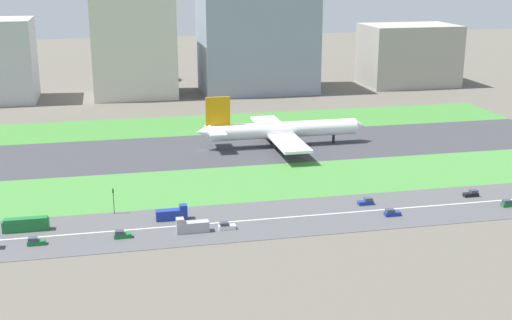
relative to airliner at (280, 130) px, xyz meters
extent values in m
plane|color=#5B564C|center=(-29.51, 0.00, -6.23)|extent=(800.00, 800.00, 0.00)
cube|color=#38383D|center=(-29.51, 0.00, -6.18)|extent=(280.00, 46.00, 0.10)
cube|color=#3D7A33|center=(-29.51, 41.00, -6.18)|extent=(280.00, 36.00, 0.10)
cube|color=#427F38|center=(-29.51, -41.00, -6.18)|extent=(280.00, 36.00, 0.10)
cube|color=#4C4C4F|center=(-29.51, -73.00, -6.18)|extent=(280.00, 28.00, 0.10)
cube|color=silver|center=(-29.51, -73.00, -6.13)|extent=(266.00, 0.50, 0.01)
cylinder|color=white|center=(1.68, 0.00, 0.07)|extent=(56.00, 6.00, 6.00)
cone|color=white|center=(31.68, 0.00, 0.07)|extent=(4.00, 5.70, 5.70)
cone|color=white|center=(-28.82, 0.00, 0.87)|extent=(5.00, 5.40, 5.40)
cube|color=orange|center=(-23.32, 0.00, 8.07)|extent=(9.00, 0.80, 11.00)
cube|color=white|center=(-24.32, 0.00, 1.07)|extent=(6.00, 16.00, 0.60)
cube|color=white|center=(-0.32, 15.00, -1.13)|extent=(10.00, 26.00, 1.00)
cylinder|color=gray|center=(0.68, 9.00, -3.33)|extent=(5.00, 3.20, 3.20)
cube|color=white|center=(-0.32, -15.00, -1.13)|extent=(10.00, 26.00, 1.00)
cylinder|color=gray|center=(0.68, -9.00, -3.33)|extent=(5.00, 3.20, 3.20)
cylinder|color=black|center=(21.28, 0.00, -4.53)|extent=(1.00, 1.00, 3.20)
cylinder|color=black|center=(-2.32, 3.50, -4.53)|extent=(1.00, 1.00, 3.20)
cylinder|color=black|center=(-2.32, -3.50, -4.53)|extent=(1.00, 1.00, 3.20)
cube|color=navy|center=(-47.19, -68.00, -4.73)|extent=(8.40, 2.50, 2.80)
cube|color=navy|center=(-43.99, -68.00, -2.73)|extent=(2.00, 2.30, 1.20)
cube|color=#19662D|center=(-60.43, -78.00, -5.58)|extent=(4.40, 1.80, 1.10)
cube|color=#333D4C|center=(-61.23, -78.00, -4.58)|extent=(2.20, 1.66, 0.90)
cube|color=#19662D|center=(-81.29, -78.00, -5.58)|extent=(4.40, 1.80, 1.10)
cube|color=#333D4C|center=(-82.09, -78.00, -4.58)|extent=(2.20, 1.66, 0.90)
cube|color=#19662D|center=(-84.70, -68.00, -4.63)|extent=(11.60, 2.50, 3.00)
cube|color=#19662D|center=(-84.60, -68.00, -2.88)|extent=(10.80, 2.30, 0.50)
cube|color=black|center=(41.19, -68.00, -5.58)|extent=(4.40, 1.80, 1.10)
cube|color=#333D4C|center=(41.99, -68.00, -4.58)|extent=(2.20, 1.66, 0.90)
cube|color=#99999E|center=(-42.74, -78.00, -4.73)|extent=(8.40, 2.50, 2.80)
cube|color=#99999E|center=(-45.94, -78.00, -2.73)|extent=(2.00, 2.30, 1.20)
cube|color=silver|center=(-33.78, -78.00, -5.58)|extent=(4.40, 1.80, 1.10)
cube|color=#333D4C|center=(-34.58, -78.00, -4.58)|extent=(2.20, 1.66, 0.90)
cube|color=navy|center=(12.12, -78.00, -5.58)|extent=(4.40, 1.80, 1.10)
cube|color=#333D4C|center=(11.32, -78.00, -4.58)|extent=(2.20, 1.66, 0.90)
cube|color=#19662D|center=(47.56, -78.00, -5.58)|extent=(4.40, 1.80, 1.10)
cube|color=#333D4C|center=(46.76, -78.00, -4.58)|extent=(2.20, 1.66, 0.90)
cube|color=navy|center=(8.17, -68.00, -5.58)|extent=(4.40, 1.80, 1.10)
cube|color=#333D4C|center=(8.97, -68.00, -4.58)|extent=(2.20, 1.66, 0.90)
cylinder|color=#4C4C51|center=(-62.23, -60.00, -3.13)|extent=(0.24, 0.24, 6.00)
cube|color=black|center=(-62.23, -60.00, 0.47)|extent=(0.36, 0.36, 1.20)
sphere|color=#19D826|center=(-62.23, -60.20, 0.77)|extent=(0.24, 0.24, 0.24)
cube|color=beige|center=(-48.11, 114.00, 19.29)|extent=(41.43, 35.00, 51.05)
cube|color=gray|center=(16.24, 114.00, 21.44)|extent=(59.25, 39.69, 55.35)
cube|color=#9E998E|center=(102.74, 114.00, 10.47)|extent=(49.83, 34.26, 33.40)
cylinder|color=silver|center=(-39.77, 159.00, 0.80)|extent=(25.85, 25.85, 14.05)
camera|label=1|loc=(-61.84, -241.77, 60.95)|focal=48.13mm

